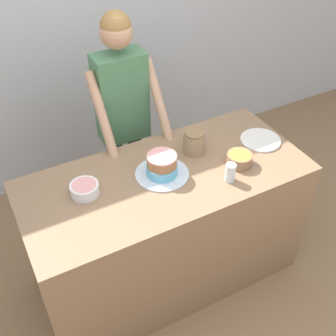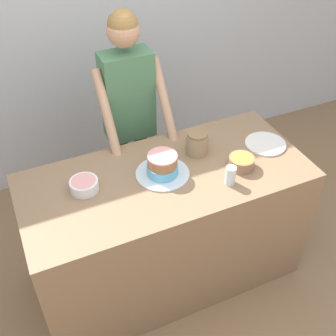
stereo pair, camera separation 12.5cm
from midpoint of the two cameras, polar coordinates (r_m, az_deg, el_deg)
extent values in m
plane|color=#93704C|center=(2.94, 4.36, -19.24)|extent=(14.00, 14.00, 0.00)
cube|color=silver|center=(3.42, -9.36, 18.38)|extent=(10.00, 0.05, 2.60)
cube|color=#8C6B4C|center=(2.78, 1.11, -8.15)|extent=(1.71, 0.77, 0.92)
cylinder|color=#2D2D38|center=(3.21, -4.85, -1.63)|extent=(0.10, 0.10, 0.81)
cylinder|color=#2D2D38|center=(3.24, -2.41, -0.92)|extent=(0.10, 0.10, 0.81)
cube|color=#4C7F56|center=(2.81, -4.21, 9.69)|extent=(0.33, 0.18, 0.61)
cylinder|color=tan|center=(2.63, -6.87, 7.03)|extent=(0.06, 0.38, 0.51)
cylinder|color=tan|center=(2.75, 0.86, 8.87)|extent=(0.06, 0.38, 0.51)
sphere|color=tan|center=(2.62, -4.69, 18.01)|extent=(0.20, 0.20, 0.20)
sphere|color=olive|center=(2.61, -4.73, 18.73)|extent=(0.19, 0.19, 0.19)
cylinder|color=silver|center=(2.46, 0.71, -0.79)|extent=(0.32, 0.32, 0.01)
cylinder|color=#60B7E0|center=(2.43, 0.71, -0.17)|extent=(0.18, 0.18, 0.06)
cylinder|color=#9E663D|center=(2.40, 0.72, 0.93)|extent=(0.17, 0.17, 0.06)
cylinder|color=pink|center=(2.37, 0.73, 1.59)|extent=(0.17, 0.17, 0.01)
cylinder|color=#936B4C|center=(2.54, 11.31, 0.73)|extent=(0.15, 0.15, 0.07)
cylinder|color=#EF9938|center=(2.52, 11.39, 1.25)|extent=(0.13, 0.13, 0.01)
cylinder|color=white|center=(2.37, -9.81, -2.37)|extent=(0.16, 0.16, 0.07)
cylinder|color=pink|center=(2.35, -9.88, -1.88)|extent=(0.14, 0.14, 0.01)
cylinder|color=silver|center=(2.40, 9.94, -1.03)|extent=(0.06, 0.06, 0.11)
cylinder|color=white|center=(2.77, 14.32, 3.16)|extent=(0.26, 0.26, 0.01)
cylinder|color=#9E7F5B|center=(2.60, 5.34, 3.23)|extent=(0.14, 0.14, 0.13)
cylinder|color=olive|center=(2.55, 5.44, 4.55)|extent=(0.13, 0.13, 0.02)
camera|label=1|loc=(0.06, -88.50, 1.25)|focal=45.00mm
camera|label=2|loc=(0.06, 91.50, -1.25)|focal=45.00mm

